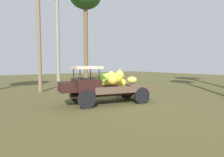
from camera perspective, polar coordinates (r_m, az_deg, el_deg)
The scene contains 4 objects.
ground_plane at distance 10.32m, azimuth 1.56°, elevation -6.75°, with size 60.00×60.00×0.00m, color brown.
truck at distance 9.84m, azimuth -2.86°, elevation -1.82°, with size 4.66×2.63×1.85m.
farmer at distance 11.58m, azimuth 2.32°, elevation -0.75°, with size 0.55×0.51×1.69m.
wooden_crate at distance 12.16m, azimuth 8.17°, elevation -4.22°, with size 0.46×0.39×0.37m, color #8B6148.
Camera 1 is at (6.42, 7.83, 1.97)m, focal length 32.08 mm.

